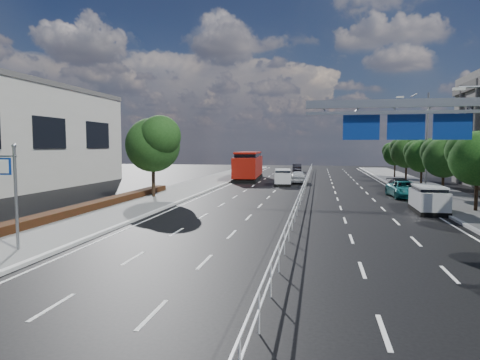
# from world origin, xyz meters

# --- Properties ---
(ground) EXTENTS (160.00, 160.00, 0.00)m
(ground) POSITION_xyz_m (0.00, 0.00, 0.00)
(ground) COLOR black
(ground) RESTS_ON ground
(kerb_near) EXTENTS (0.25, 140.00, 0.15)m
(kerb_near) POSITION_xyz_m (-9.00, 0.00, 0.07)
(kerb_near) COLOR silver
(kerb_near) RESTS_ON ground
(median_fence) EXTENTS (0.05, 85.00, 1.02)m
(median_fence) POSITION_xyz_m (0.00, 22.50, 0.53)
(median_fence) COLOR silver
(median_fence) RESTS_ON ground
(hedge_near) EXTENTS (1.00, 36.00, 0.44)m
(hedge_near) POSITION_xyz_m (-13.30, 5.00, 0.36)
(hedge_near) COLOR black
(hedge_near) RESTS_ON sidewalk_near
(toilet_sign) EXTENTS (1.62, 0.18, 4.34)m
(toilet_sign) POSITION_xyz_m (-10.95, 0.00, 2.94)
(toilet_sign) COLOR gray
(toilet_sign) RESTS_ON ground
(overhead_gantry) EXTENTS (10.24, 0.38, 7.45)m
(overhead_gantry) POSITION_xyz_m (6.74, 10.05, 5.61)
(overhead_gantry) COLOR gray
(overhead_gantry) RESTS_ON ground
(streetlight_far) EXTENTS (2.78, 2.40, 9.00)m
(streetlight_far) POSITION_xyz_m (10.50, 26.00, 5.21)
(streetlight_far) COLOR gray
(streetlight_far) RESTS_ON ground
(near_tree_back) EXTENTS (4.84, 4.51, 6.69)m
(near_tree_back) POSITION_xyz_m (-11.94, 17.97, 4.61)
(near_tree_back) COLOR black
(near_tree_back) RESTS_ON ground
(far_tree_d) EXTENTS (3.85, 3.59, 5.34)m
(far_tree_d) POSITION_xyz_m (11.25, 14.48, 3.69)
(far_tree_d) COLOR black
(far_tree_d) RESTS_ON ground
(far_tree_e) EXTENTS (3.63, 3.38, 5.13)m
(far_tree_e) POSITION_xyz_m (11.25, 21.98, 3.56)
(far_tree_e) COLOR black
(far_tree_e) RESTS_ON ground
(far_tree_f) EXTENTS (3.52, 3.28, 5.02)m
(far_tree_f) POSITION_xyz_m (11.24, 29.48, 3.49)
(far_tree_f) COLOR black
(far_tree_f) RESTS_ON ground
(far_tree_g) EXTENTS (3.96, 3.69, 5.45)m
(far_tree_g) POSITION_xyz_m (11.25, 36.98, 3.75)
(far_tree_g) COLOR black
(far_tree_g) RESTS_ON ground
(far_tree_h) EXTENTS (3.41, 3.18, 4.91)m
(far_tree_h) POSITION_xyz_m (11.24, 44.48, 3.42)
(far_tree_h) COLOR black
(far_tree_h) RESTS_ON ground
(white_minivan) EXTENTS (2.09, 4.17, 1.75)m
(white_minivan) POSITION_xyz_m (-2.56, 31.33, 0.86)
(white_minivan) COLOR black
(white_minivan) RESTS_ON ground
(red_bus) EXTENTS (3.53, 11.95, 3.52)m
(red_bus) POSITION_xyz_m (-7.50, 38.44, 1.84)
(red_bus) COLOR black
(red_bus) RESTS_ON ground
(near_car_silver) EXTENTS (1.79, 4.34, 1.47)m
(near_car_silver) POSITION_xyz_m (-1.00, 34.37, 0.74)
(near_car_silver) COLOR #B8BBC0
(near_car_silver) RESTS_ON ground
(near_car_dark) EXTENTS (1.66, 4.18, 1.35)m
(near_car_dark) POSITION_xyz_m (-2.27, 56.04, 0.68)
(near_car_dark) COLOR black
(near_car_dark) RESTS_ON ground
(silver_minivan) EXTENTS (1.85, 4.20, 1.73)m
(silver_minivan) POSITION_xyz_m (8.24, 14.00, 0.85)
(silver_minivan) COLOR black
(silver_minivan) RESTS_ON ground
(parked_car_teal) EXTENTS (2.62, 5.05, 1.36)m
(parked_car_teal) POSITION_xyz_m (8.30, 22.00, 0.68)
(parked_car_teal) COLOR #186E6F
(parked_car_teal) RESTS_ON ground
(parked_car_dark) EXTENTS (2.11, 4.83, 1.38)m
(parked_car_dark) POSITION_xyz_m (8.30, 23.79, 0.69)
(parked_car_dark) COLOR black
(parked_car_dark) RESTS_ON ground
(pedestrian_b) EXTENTS (1.11, 1.10, 1.81)m
(pedestrian_b) POSITION_xyz_m (13.40, 20.68, 1.04)
(pedestrian_b) COLOR gray
(pedestrian_b) RESTS_ON sidewalk_far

